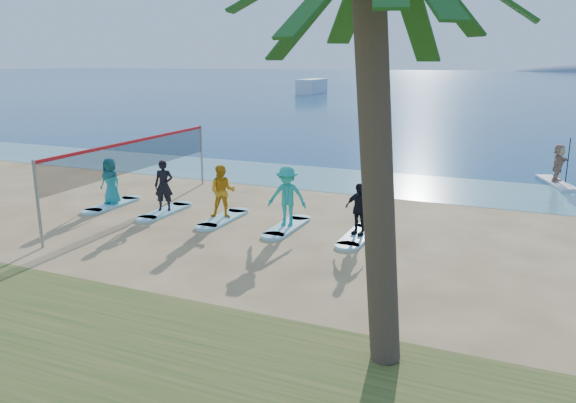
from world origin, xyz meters
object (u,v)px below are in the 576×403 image
at_px(surfboard_0, 112,205).
at_px(student_2, 222,192).
at_px(boat_offshore_a, 312,94).
at_px(paddleboarder, 558,163).
at_px(student_0, 111,181).
at_px(surfboard_3, 287,227).
at_px(student_4, 359,209).
at_px(paddleboard, 556,183).
at_px(surfboard_2, 223,219).
at_px(student_1, 164,186).
at_px(surfboard_4, 358,236).
at_px(student_3, 287,196).
at_px(surfboard_1, 165,211).
at_px(volleyball_net, 136,156).

relative_size(surfboard_0, student_2, 1.26).
relative_size(boat_offshore_a, student_2, 4.47).
bearing_deg(paddleboarder, student_0, 142.73).
bearing_deg(paddleboarder, surfboard_3, 160.50).
relative_size(student_0, student_4, 1.07).
height_order(paddleboard, surfboard_2, paddleboard).
bearing_deg(student_2, student_0, 157.12).
distance_m(student_1, surfboard_4, 6.98).
height_order(student_0, student_3, student_3).
distance_m(surfboard_3, student_3, 0.99).
bearing_deg(surfboard_1, volleyball_net, 179.86).
bearing_deg(boat_offshore_a, surfboard_1, -75.06).
distance_m(surfboard_0, student_3, 6.99).
bearing_deg(surfboard_2, surfboard_3, 0.00).
xyz_separation_m(volleyball_net, student_2, (3.43, -0.00, -0.94)).
height_order(volleyball_net, surfboard_0, volleyball_net).
height_order(surfboard_0, student_2, student_2).
bearing_deg(surfboard_3, student_2, 180.00).
height_order(surfboard_1, student_3, student_3).
bearing_deg(volleyball_net, surfboard_4, -0.02).
xyz_separation_m(surfboard_0, student_2, (4.62, 0.00, 0.92)).
bearing_deg(student_4, surfboard_0, -164.12).
distance_m(student_2, student_3, 2.31).
bearing_deg(paddleboard, surfboard_4, -137.79).
relative_size(surfboard_4, student_4, 1.41).
xyz_separation_m(paddleboarder, surfboard_2, (-10.19, -10.55, -0.87)).
height_order(volleyball_net, surfboard_3, volleyball_net).
height_order(student_2, surfboard_4, student_2).
relative_size(boat_offshore_a, surfboard_3, 3.56).
bearing_deg(volleyball_net, student_2, -0.05).
bearing_deg(student_4, surfboard_4, 0.00).
bearing_deg(surfboard_4, volleyball_net, 179.98).
relative_size(student_2, surfboard_4, 0.80).
height_order(boat_offshore_a, student_2, student_2).
xyz_separation_m(student_1, surfboard_4, (6.92, 0.00, -0.92)).
relative_size(student_3, student_4, 1.21).
xyz_separation_m(volleyball_net, student_3, (5.74, -0.00, -0.87)).
bearing_deg(surfboard_3, student_1, 180.00).
bearing_deg(student_0, volleyball_net, 4.65).
xyz_separation_m(surfboard_1, surfboard_2, (2.31, 0.00, 0.00)).
distance_m(paddleboarder, student_3, 13.16).
bearing_deg(surfboard_1, paddleboard, 40.17).
bearing_deg(boat_offshore_a, paddleboard, -62.27).
xyz_separation_m(boat_offshore_a, student_3, (26.36, -69.36, 1.03)).
bearing_deg(surfboard_0, student_1, 0.00).
bearing_deg(boat_offshore_a, student_2, -73.35).
bearing_deg(volleyball_net, surfboard_3, -0.03).
height_order(boat_offshore_a, surfboard_3, boat_offshore_a).
xyz_separation_m(student_2, surfboard_4, (4.62, 0.00, -0.92)).
distance_m(volleyball_net, student_0, 1.54).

